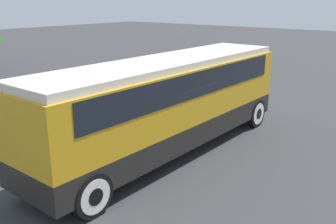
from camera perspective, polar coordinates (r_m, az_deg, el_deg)
name	(u,v)px	position (r m, az deg, el deg)	size (l,w,h in m)	color
ground_plane	(168,152)	(13.25, 0.00, -6.15)	(120.00, 120.00, 0.00)	#38383A
tour_bus	(170,97)	(12.68, 0.27, 2.31)	(10.90, 2.53, 3.29)	black
parked_car_mid	(152,83)	(20.91, -2.39, 4.49)	(4.71, 1.84, 1.45)	#BCBCC1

